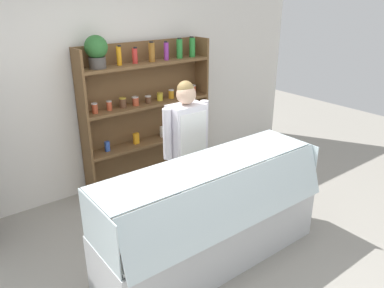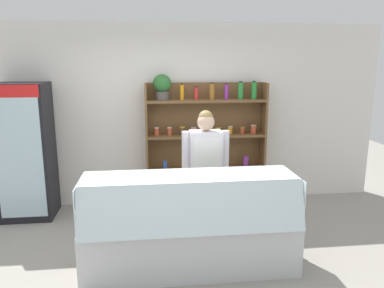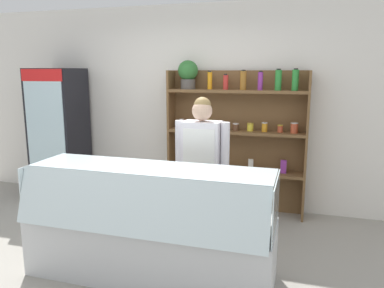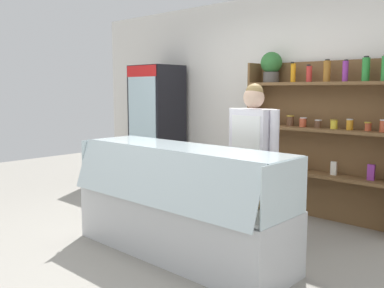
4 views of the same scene
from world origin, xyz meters
name	(u,v)px [view 3 (image 3 of 4)]	position (x,y,z in m)	size (l,w,h in m)	color
ground_plane	(130,268)	(0.00, 0.00, 0.00)	(12.00, 12.00, 0.00)	gray
back_wall	(191,107)	(0.00, 1.99, 1.35)	(6.80, 0.10, 2.70)	white
drinks_fridge	(59,135)	(-1.84, 1.57, 0.93)	(0.67, 0.60, 1.87)	black
shelving_unit	(231,128)	(0.61, 1.78, 1.10)	(1.78, 0.29, 1.97)	brown
deli_display_case	(150,243)	(0.23, -0.06, 0.31)	(2.20, 0.74, 1.01)	silver
shop_clerk	(202,160)	(0.51, 0.69, 0.92)	(0.58, 0.25, 1.58)	#383D51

